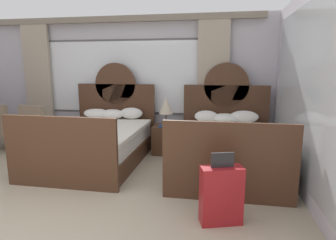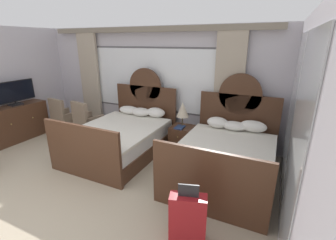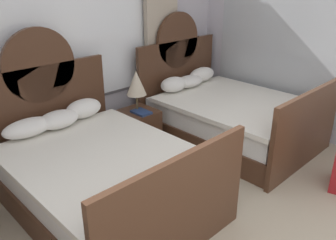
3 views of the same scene
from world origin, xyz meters
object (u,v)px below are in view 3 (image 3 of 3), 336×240
nightstand_between_beds (138,129)px  book_on_nightstand (141,112)px  bed_near_window (98,172)px  bed_near_mirror (228,115)px  table_lamp_on_nightstand (136,83)px

nightstand_between_beds → book_on_nightstand: 0.31m
bed_near_window → bed_near_mirror: same height
table_lamp_on_nightstand → book_on_nightstand: size_ratio=2.16×
bed_near_window → table_lamp_on_nightstand: size_ratio=4.04×
bed_near_mirror → book_on_nightstand: bed_near_mirror is taller
nightstand_between_beds → table_lamp_on_nightstand: (0.00, 0.01, 0.66)m
bed_near_mirror → table_lamp_on_nightstand: size_ratio=4.04×
bed_near_window → table_lamp_on_nightstand: bearing=32.0°
bed_near_window → book_on_nightstand: bed_near_window is taller
bed_near_window → book_on_nightstand: bearing=28.4°
nightstand_between_beds → table_lamp_on_nightstand: bearing=86.0°
bed_near_mirror → table_lamp_on_nightstand: bed_near_mirror is taller
bed_near_mirror → book_on_nightstand: size_ratio=8.71×
table_lamp_on_nightstand → book_on_nightstand: 0.39m
bed_near_window → bed_near_mirror: bearing=-0.0°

